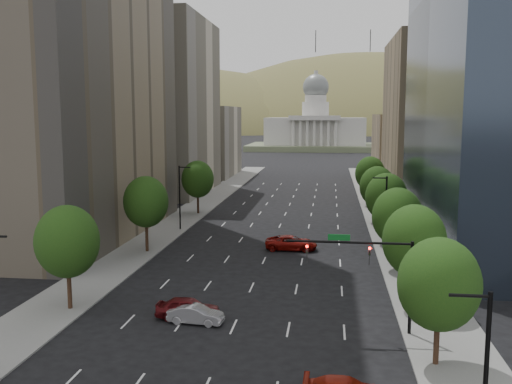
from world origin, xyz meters
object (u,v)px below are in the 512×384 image
at_px(capitol, 315,131).
at_px(car_silver, 196,314).
at_px(car_red_far, 291,243).
at_px(traffic_signal, 377,265).
at_px(car_maroon, 188,308).

bearing_deg(capitol, car_silver, -90.78).
bearing_deg(car_silver, car_red_far, -6.98).
bearing_deg(car_red_far, capitol, -0.23).
xyz_separation_m(traffic_signal, capitol, (-10.53, 219.71, 3.40)).
height_order(car_maroon, car_red_far, car_maroon).
bearing_deg(traffic_signal, car_silver, 178.54).
height_order(capitol, car_red_far, capitol).
distance_m(car_maroon, car_red_far, 24.93).
bearing_deg(car_silver, traffic_signal, -85.76).
distance_m(traffic_signal, capitol, 219.99).
bearing_deg(car_maroon, traffic_signal, -96.64).
bearing_deg(car_red_far, traffic_signal, -163.71).
bearing_deg(car_maroon, capitol, -2.55).
height_order(car_maroon, car_silver, car_maroon).
bearing_deg(capitol, car_red_far, -89.22).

